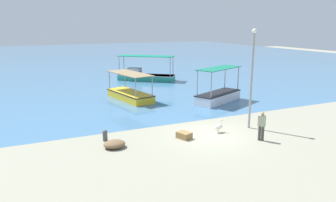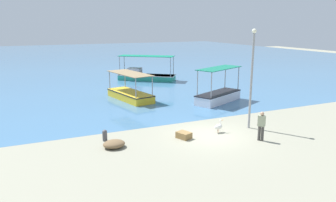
{
  "view_description": "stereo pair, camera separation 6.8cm",
  "coord_description": "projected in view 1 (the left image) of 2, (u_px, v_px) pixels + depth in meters",
  "views": [
    {
      "loc": [
        -9.85,
        -15.64,
        6.45
      ],
      "look_at": [
        -0.27,
        5.32,
        1.0
      ],
      "focal_mm": 35.0,
      "sensor_mm": 36.0,
      "label": 1
    },
    {
      "loc": [
        -9.79,
        -15.66,
        6.45
      ],
      "look_at": [
        -0.27,
        5.32,
        1.0
      ],
      "focal_mm": 35.0,
      "sensor_mm": 36.0,
      "label": 2
    }
  ],
  "objects": [
    {
      "name": "cargo_crate",
      "position": [
        184.0,
        135.0,
        18.86
      ],
      "size": [
        0.84,
        0.96,
        0.37
      ],
      "primitive_type": "cube",
      "rotation": [
        0.0,
        0.0,
        1.93
      ],
      "color": "olive",
      "rests_on": "ground"
    },
    {
      "name": "ground",
      "position": [
        210.0,
        136.0,
        19.31
      ],
      "size": [
        120.0,
        120.0,
        0.0
      ],
      "primitive_type": "plane",
      "color": "gray"
    },
    {
      "name": "net_pile",
      "position": [
        114.0,
        144.0,
        17.43
      ],
      "size": [
        1.18,
        1.0,
        0.41
      ],
      "primitive_type": "ellipsoid",
      "color": "brown",
      "rests_on": "ground"
    },
    {
      "name": "pelican",
      "position": [
        219.0,
        127.0,
        19.83
      ],
      "size": [
        0.8,
        0.37,
        0.8
      ],
      "color": "#E0997A",
      "rests_on": "ground"
    },
    {
      "name": "fishing_boat_near_left",
      "position": [
        145.0,
        75.0,
        38.3
      ],
      "size": [
        6.39,
        5.46,
        2.84
      ],
      "color": "teal",
      "rests_on": "harbor_water"
    },
    {
      "name": "glass_bottle",
      "position": [
        259.0,
        128.0,
        20.43
      ],
      "size": [
        0.07,
        0.07,
        0.27
      ],
      "color": "#3F7F4C",
      "rests_on": "ground"
    },
    {
      "name": "fishing_boat_outer",
      "position": [
        130.0,
        94.0,
        28.45
      ],
      "size": [
        2.87,
        5.46,
        2.33
      ],
      "color": "gold",
      "rests_on": "harbor_water"
    },
    {
      "name": "lamp_post",
      "position": [
        252.0,
        74.0,
        20.03
      ],
      "size": [
        0.28,
        0.28,
        6.17
      ],
      "color": "gray",
      "rests_on": "ground"
    },
    {
      "name": "mooring_bollard",
      "position": [
        105.0,
        135.0,
        18.42
      ],
      "size": [
        0.28,
        0.28,
        0.65
      ],
      "color": "#47474C",
      "rests_on": "ground"
    },
    {
      "name": "fishing_boat_near_right",
      "position": [
        218.0,
        95.0,
        27.52
      ],
      "size": [
        5.01,
        3.47,
        2.89
      ],
      "color": "white",
      "rests_on": "harbor_water"
    },
    {
      "name": "fisherman_standing",
      "position": [
        262.0,
        125.0,
        18.35
      ],
      "size": [
        0.41,
        0.45,
        1.69
      ],
      "color": "#413E3C",
      "rests_on": "ground"
    },
    {
      "name": "harbor_water",
      "position": [
        75.0,
        59.0,
        61.79
      ],
      "size": [
        110.0,
        90.0,
        0.0
      ],
      "primitive_type": "cube",
      "color": "teal",
      "rests_on": "ground"
    }
  ]
}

